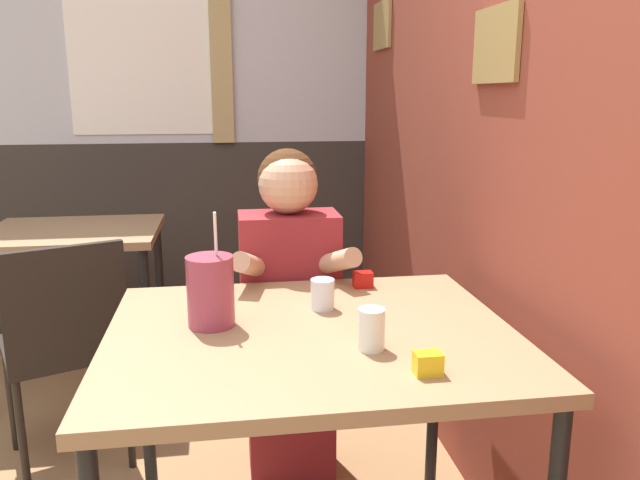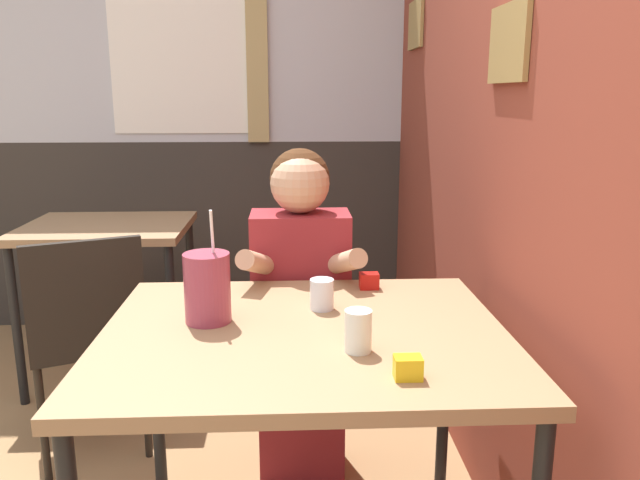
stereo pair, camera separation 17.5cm
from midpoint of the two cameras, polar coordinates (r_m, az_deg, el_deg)
name	(u,v)px [view 1 (the left image)]	position (r m, az deg, el deg)	size (l,w,h in m)	color
brick_wall_right	(442,99)	(2.54, 9.16, 12.62)	(0.08, 4.47, 2.70)	brown
back_wall	(159,96)	(3.71, -15.87, 12.54)	(5.33, 0.09, 2.70)	silver
main_table	(311,353)	(1.66, -3.87, -10.37)	(1.05, 0.88, 0.77)	#93704C
background_table	(74,250)	(3.10, -23.06, -0.87)	(0.76, 0.64, 0.77)	#93704C
chair_near_window	(65,338)	(2.47, -24.26, -8.17)	(0.52, 0.52, 0.88)	black
person_seated	(290,310)	(2.22, -5.07, -6.42)	(0.42, 0.40, 1.19)	maroon
cocktail_pitcher	(211,291)	(1.68, -12.96, -4.63)	(0.12, 0.12, 0.31)	#99384C
glass_near_pitcher	(322,294)	(1.78, -2.60, -5.01)	(0.07, 0.07, 0.09)	silver
glass_center	(371,329)	(1.50, 1.36, -8.21)	(0.07, 0.07, 0.10)	silver
condiment_ketchup	(363,280)	(1.98, 1.41, -3.67)	(0.06, 0.04, 0.05)	#B7140F
condiment_mustard	(428,363)	(1.39, 6.25, -11.23)	(0.06, 0.04, 0.05)	yellow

